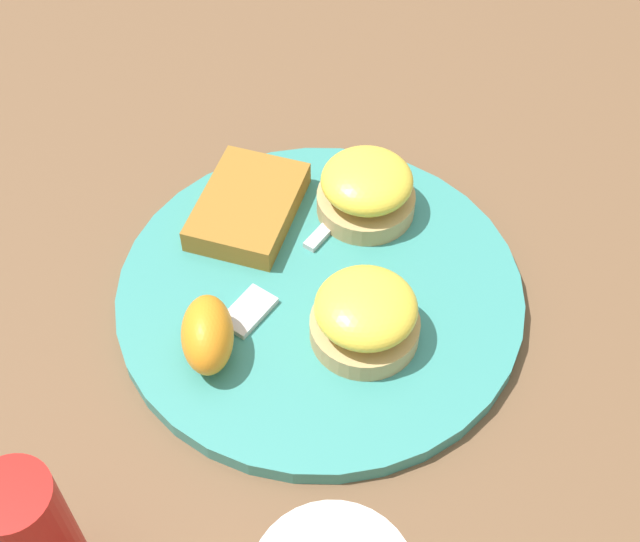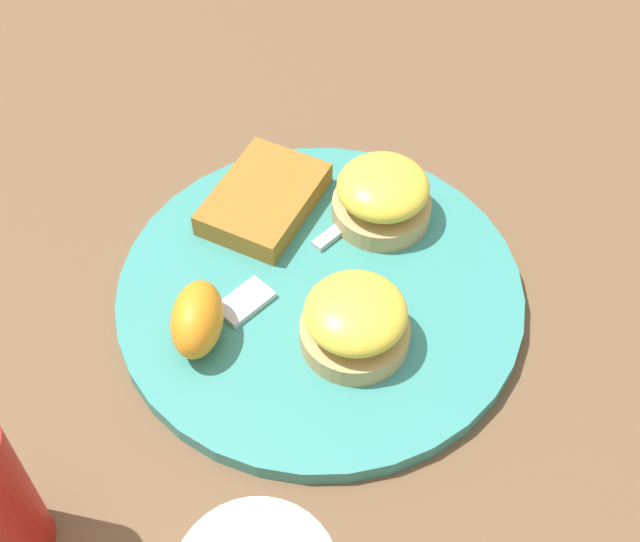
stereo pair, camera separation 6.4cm
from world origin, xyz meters
name	(u,v)px [view 2 (the right image)]	position (x,y,z in m)	size (l,w,h in m)	color
ground_plane	(320,299)	(0.00, 0.00, 0.00)	(1.10, 1.10, 0.00)	brown
plate	(320,294)	(0.00, 0.00, 0.01)	(0.30, 0.30, 0.01)	teal
sandwich_benedict_left	(355,321)	(0.02, 0.05, 0.04)	(0.08, 0.08, 0.05)	tan
sandwich_benedict_right	(382,195)	(-0.09, -0.01, 0.04)	(0.08, 0.08, 0.05)	tan
hashbrown_patty	(264,199)	(-0.04, -0.09, 0.02)	(0.10, 0.07, 0.02)	#9A6825
orange_wedge	(197,319)	(0.09, -0.04, 0.04)	(0.06, 0.04, 0.04)	orange
fork	(308,253)	(-0.02, -0.03, 0.02)	(0.20, 0.04, 0.00)	silver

